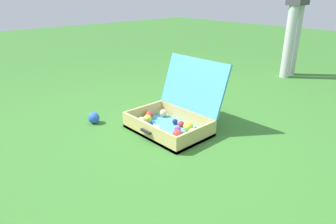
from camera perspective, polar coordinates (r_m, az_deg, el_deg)
name	(u,v)px	position (r m, az deg, el deg)	size (l,w,h in m)	color
ground_plane	(167,135)	(2.40, -0.24, -4.40)	(16.00, 16.00, 0.00)	#336B28
open_suitcase	(174,116)	(2.46, 1.20, -0.73)	(0.64, 0.61, 0.55)	#4799C6
stray_ball_on_grass	(94,118)	(2.67, -13.88, -1.09)	(0.10, 0.10, 0.10)	blue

